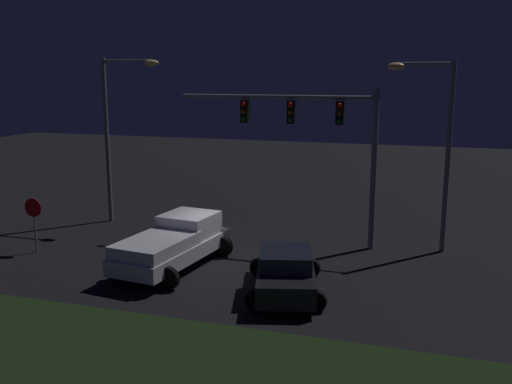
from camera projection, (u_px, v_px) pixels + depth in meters
ground_plane at (217, 261)px, 21.94m from camera, size 80.00×80.00×0.00m
grass_median at (104, 352)px, 14.61m from camera, size 26.98×4.67×0.10m
pickup_truck at (175, 241)px, 21.08m from camera, size 3.32×5.60×1.80m
car_sedan at (286, 271)px, 18.58m from camera, size 3.19×4.72×1.51m
traffic_signal_gantry at (314, 127)px, 23.24m from camera, size 8.32×0.56×6.50m
street_lamp_left at (118, 119)px, 26.81m from camera, size 2.95×0.44×7.76m
street_lamp_right at (435, 132)px, 22.30m from camera, size 2.58×0.44×7.56m
stop_sign at (34, 215)px, 22.66m from camera, size 0.76×0.08×2.23m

